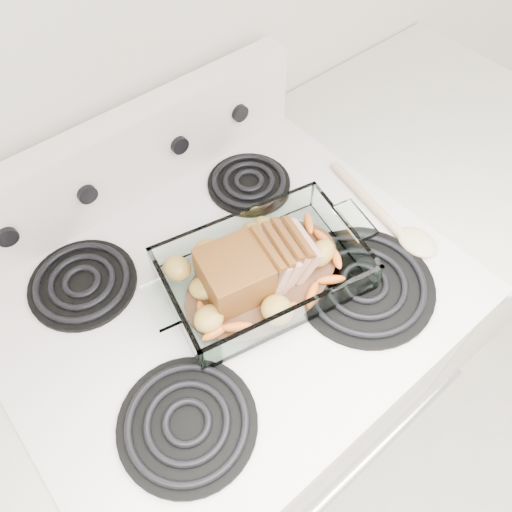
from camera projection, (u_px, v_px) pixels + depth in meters
electric_range at (233, 381)px, 1.25m from camera, size 0.78×0.70×1.12m
counter_right at (405, 249)px, 1.51m from camera, size 0.58×0.68×0.93m
baking_dish at (263, 273)px, 0.87m from camera, size 0.34×0.22×0.07m
pork_roast at (251, 272)px, 0.83m from camera, size 0.20×0.10×0.09m
roast_vegetables at (250, 260)px, 0.87m from camera, size 0.32×0.17×0.04m
wooden_spoon at (395, 223)px, 0.95m from camera, size 0.07×0.28×0.02m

